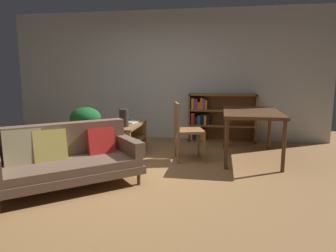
{
  "coord_description": "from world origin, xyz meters",
  "views": [
    {
      "loc": [
        1.2,
        -3.86,
        1.39
      ],
      "look_at": [
        0.44,
        0.55,
        0.62
      ],
      "focal_mm": 32.75,
      "sensor_mm": 36.0,
      "label": 1
    }
  ],
  "objects_px": {
    "open_laptop": "(128,121)",
    "dining_chair_near": "(185,127)",
    "fabric_couch": "(65,157)",
    "media_console": "(128,140)",
    "dining_table": "(251,115)",
    "potted_floor_plant": "(86,121)",
    "desk_speaker": "(124,118)",
    "bookshelf": "(217,118)"
  },
  "relations": [
    {
      "from": "open_laptop",
      "to": "dining_chair_near",
      "type": "bearing_deg",
      "value": -18.04
    },
    {
      "from": "open_laptop",
      "to": "dining_chair_near",
      "type": "height_order",
      "value": "dining_chair_near"
    },
    {
      "from": "fabric_couch",
      "to": "dining_table",
      "type": "height_order",
      "value": "dining_table"
    },
    {
      "from": "media_console",
      "to": "potted_floor_plant",
      "type": "height_order",
      "value": "potted_floor_plant"
    },
    {
      "from": "open_laptop",
      "to": "bookshelf",
      "type": "xyz_separation_m",
      "value": [
        1.53,
        1.22,
        -0.08
      ]
    },
    {
      "from": "fabric_couch",
      "to": "media_console",
      "type": "distance_m",
      "value": 1.55
    },
    {
      "from": "open_laptop",
      "to": "dining_table",
      "type": "xyz_separation_m",
      "value": [
        2.11,
        -0.04,
        0.15
      ]
    },
    {
      "from": "media_console",
      "to": "desk_speaker",
      "type": "distance_m",
      "value": 0.47
    },
    {
      "from": "open_laptop",
      "to": "media_console",
      "type": "bearing_deg",
      "value": -74.65
    },
    {
      "from": "media_console",
      "to": "dining_table",
      "type": "bearing_deg",
      "value": 5.48
    },
    {
      "from": "open_laptop",
      "to": "potted_floor_plant",
      "type": "height_order",
      "value": "potted_floor_plant"
    },
    {
      "from": "fabric_couch",
      "to": "media_console",
      "type": "bearing_deg",
      "value": 77.54
    },
    {
      "from": "desk_speaker",
      "to": "dining_table",
      "type": "height_order",
      "value": "desk_speaker"
    },
    {
      "from": "fabric_couch",
      "to": "open_laptop",
      "type": "bearing_deg",
      "value": 81.23
    },
    {
      "from": "dining_chair_near",
      "to": "potted_floor_plant",
      "type": "bearing_deg",
      "value": 173.51
    },
    {
      "from": "fabric_couch",
      "to": "desk_speaker",
      "type": "relative_size",
      "value": 6.42
    },
    {
      "from": "fabric_couch",
      "to": "dining_table",
      "type": "distance_m",
      "value": 2.95
    },
    {
      "from": "bookshelf",
      "to": "dining_table",
      "type": "bearing_deg",
      "value": -65.42
    },
    {
      "from": "potted_floor_plant",
      "to": "dining_table",
      "type": "relative_size",
      "value": 0.55
    },
    {
      "from": "open_laptop",
      "to": "desk_speaker",
      "type": "relative_size",
      "value": 1.57
    },
    {
      "from": "dining_table",
      "to": "bookshelf",
      "type": "relative_size",
      "value": 1.07
    },
    {
      "from": "fabric_couch",
      "to": "dining_chair_near",
      "type": "xyz_separation_m",
      "value": [
        1.32,
        1.41,
        0.17
      ]
    },
    {
      "from": "fabric_couch",
      "to": "potted_floor_plant",
      "type": "xyz_separation_m",
      "value": [
        -0.46,
        1.61,
        0.2
      ]
    },
    {
      "from": "fabric_couch",
      "to": "open_laptop",
      "type": "height_order",
      "value": "fabric_couch"
    },
    {
      "from": "dining_table",
      "to": "dining_chair_near",
      "type": "bearing_deg",
      "value": -164.11
    },
    {
      "from": "bookshelf",
      "to": "dining_chair_near",
      "type": "bearing_deg",
      "value": -107.25
    },
    {
      "from": "fabric_couch",
      "to": "bookshelf",
      "type": "xyz_separation_m",
      "value": [
        1.8,
        2.97,
        0.12
      ]
    },
    {
      "from": "potted_floor_plant",
      "to": "dining_chair_near",
      "type": "xyz_separation_m",
      "value": [
        1.78,
        -0.2,
        -0.03
      ]
    },
    {
      "from": "open_laptop",
      "to": "dining_chair_near",
      "type": "xyz_separation_m",
      "value": [
        1.05,
        -0.34,
        -0.03
      ]
    },
    {
      "from": "open_laptop",
      "to": "bookshelf",
      "type": "relative_size",
      "value": 0.33
    },
    {
      "from": "desk_speaker",
      "to": "potted_floor_plant",
      "type": "distance_m",
      "value": 0.88
    },
    {
      "from": "potted_floor_plant",
      "to": "bookshelf",
      "type": "relative_size",
      "value": 0.59
    },
    {
      "from": "media_console",
      "to": "desk_speaker",
      "type": "relative_size",
      "value": 3.66
    },
    {
      "from": "open_laptop",
      "to": "desk_speaker",
      "type": "bearing_deg",
      "value": -80.48
    },
    {
      "from": "fabric_couch",
      "to": "media_console",
      "type": "xyz_separation_m",
      "value": [
        0.33,
        1.51,
        -0.1
      ]
    },
    {
      "from": "desk_speaker",
      "to": "dining_table",
      "type": "bearing_deg",
      "value": 11.6
    },
    {
      "from": "open_laptop",
      "to": "dining_table",
      "type": "relative_size",
      "value": 0.31
    },
    {
      "from": "open_laptop",
      "to": "fabric_couch",
      "type": "bearing_deg",
      "value": -98.77
    },
    {
      "from": "dining_chair_near",
      "to": "bookshelf",
      "type": "xyz_separation_m",
      "value": [
        0.48,
        1.56,
        -0.05
      ]
    },
    {
      "from": "desk_speaker",
      "to": "potted_floor_plant",
      "type": "height_order",
      "value": "desk_speaker"
    },
    {
      "from": "media_console",
      "to": "desk_speaker",
      "type": "bearing_deg",
      "value": -86.93
    },
    {
      "from": "fabric_couch",
      "to": "bookshelf",
      "type": "bearing_deg",
      "value": 58.73
    }
  ]
}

